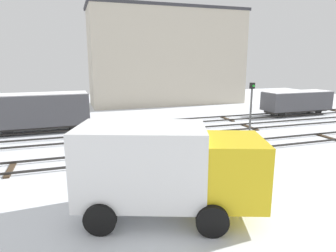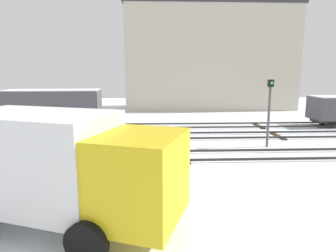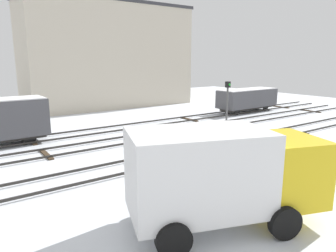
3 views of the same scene
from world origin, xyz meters
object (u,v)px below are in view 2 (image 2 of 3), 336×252
(switch_lever_frame, at_px, (164,171))
(freight_car_back_track, at_px, (53,107))
(delivery_truck, at_px, (64,165))
(rail_worker, at_px, (160,157))
(signal_post, at_px, (269,106))

(switch_lever_frame, height_order, freight_car_back_track, freight_car_back_track)
(switch_lever_frame, xyz_separation_m, delivery_truck, (-2.48, -3.31, 1.34))
(rail_worker, height_order, delivery_truck, delivery_truck)
(rail_worker, distance_m, delivery_truck, 3.53)
(rail_worker, distance_m, freight_car_back_track, 12.51)
(switch_lever_frame, relative_size, delivery_truck, 0.31)
(delivery_truck, height_order, freight_car_back_track, delivery_truck)
(switch_lever_frame, height_order, rail_worker, rail_worker)
(delivery_truck, distance_m, freight_car_back_track, 13.79)
(rail_worker, xyz_separation_m, freight_car_back_track, (-6.86, 10.45, 0.50))
(freight_car_back_track, bearing_deg, delivery_truck, -72.30)
(delivery_truck, relative_size, signal_post, 1.73)
(delivery_truck, distance_m, signal_post, 10.87)
(rail_worker, xyz_separation_m, signal_post, (5.50, 4.95, 1.12))
(rail_worker, relative_size, delivery_truck, 0.30)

